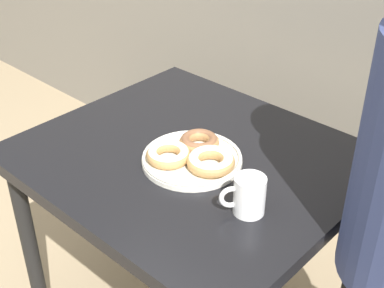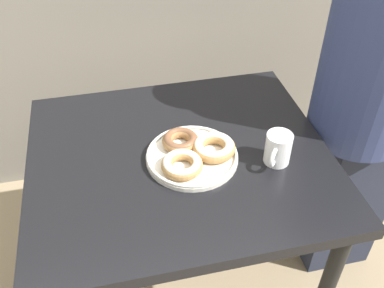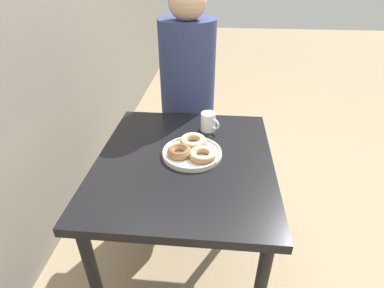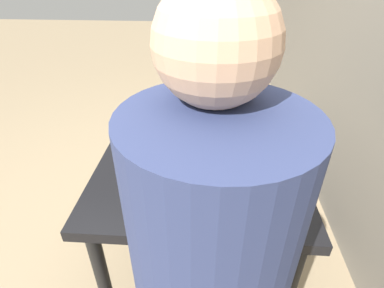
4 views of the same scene
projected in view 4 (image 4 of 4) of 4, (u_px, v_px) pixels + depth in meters
name	position (u px, v px, depth m)	size (l,w,h in m)	color
ground_plane	(150.00, 262.00, 1.69)	(14.00, 14.00, 0.00)	#937F60
dining_table	(200.00, 170.00, 1.31)	(0.91, 0.80, 0.76)	black
donut_plate	(192.00, 152.00, 1.22)	(0.29, 0.28, 0.05)	silver
coffee_mug	(168.00, 185.00, 1.01)	(0.09, 0.10, 0.10)	white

